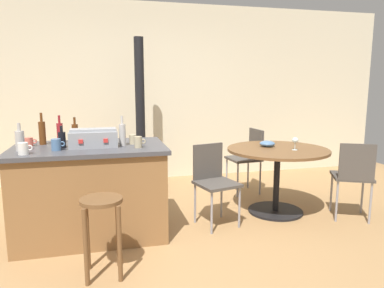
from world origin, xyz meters
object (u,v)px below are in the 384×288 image
(bottle_4, at_px, (75,132))
(cup_3, at_px, (138,142))
(cup_2, at_px, (133,139))
(bottle_3, at_px, (62,139))
(wood_stove, at_px, (141,154))
(folding_chair_far, at_px, (214,178))
(bottle_0, at_px, (60,133))
(bottle_2, at_px, (20,140))
(bottle_5, at_px, (122,134))
(wooden_stool, at_px, (102,220))
(dining_table, at_px, (277,163))
(cup_0, at_px, (29,142))
(kitchen_island, at_px, (92,191))
(toolbox, at_px, (94,138))
(cup_4, at_px, (23,149))
(cup_1, at_px, (56,145))
(bottle_1, at_px, (42,132))
(folding_chair_left, at_px, (353,174))
(wine_glass, at_px, (295,141))
(folding_chair_near, at_px, (248,155))
(serving_bowl, at_px, (267,144))

(bottle_4, xyz_separation_m, cup_3, (0.60, -0.49, -0.05))
(cup_2, bearing_deg, cup_3, -81.70)
(bottle_3, bearing_deg, wood_stove, 59.48)
(folding_chair_far, xyz_separation_m, bottle_0, (-1.54, 0.24, 0.51))
(bottle_2, bearing_deg, bottle_5, 4.67)
(bottle_2, relative_size, cup_2, 2.37)
(wooden_stool, relative_size, folding_chair_far, 0.74)
(dining_table, distance_m, cup_0, 2.65)
(kitchen_island, distance_m, folding_chair_far, 1.26)
(toolbox, relative_size, bottle_5, 1.52)
(cup_2, xyz_separation_m, cup_3, (0.03, -0.22, 0.01))
(bottle_4, height_order, cup_4, bottle_4)
(wood_stove, height_order, cup_1, wood_stove)
(folding_chair_far, distance_m, bottle_3, 1.57)
(toolbox, xyz_separation_m, cup_0, (-0.60, 0.18, -0.04))
(cup_1, bearing_deg, bottle_5, 11.14)
(wood_stove, bearing_deg, kitchen_island, -113.68)
(bottle_1, xyz_separation_m, cup_1, (0.17, -0.37, -0.07))
(bottle_2, bearing_deg, folding_chair_left, -2.60)
(toolbox, height_order, wine_glass, toolbox)
(folding_chair_left, bearing_deg, cup_3, 178.23)
(bottle_4, bearing_deg, wine_glass, -6.68)
(cup_0, relative_size, wine_glass, 0.79)
(bottle_1, height_order, cup_2, bottle_1)
(bottle_1, bearing_deg, cup_2, -12.30)
(folding_chair_far, xyz_separation_m, wood_stove, (-0.62, 1.46, 0.01))
(wooden_stool, distance_m, bottle_4, 1.26)
(folding_chair_near, height_order, cup_4, cup_4)
(folding_chair_left, xyz_separation_m, cup_0, (-3.33, 0.40, 0.42))
(cup_3, distance_m, serving_bowl, 1.64)
(bottle_3, bearing_deg, cup_4, -136.86)
(toolbox, bearing_deg, cup_4, -156.68)
(folding_chair_far, bearing_deg, wood_stove, 112.84)
(folding_chair_left, height_order, cup_0, cup_0)
(folding_chair_left, bearing_deg, folding_chair_near, 119.98)
(dining_table, distance_m, bottle_0, 2.40)
(wooden_stool, height_order, folding_chair_left, folding_chair_left)
(bottle_3, height_order, bottle_5, bottle_5)
(dining_table, xyz_separation_m, folding_chair_far, (-0.81, -0.14, -0.08))
(bottle_0, relative_size, cup_1, 2.36)
(bottle_2, xyz_separation_m, cup_2, (1.01, 0.14, -0.05))
(kitchen_island, height_order, wooden_stool, kitchen_island)
(kitchen_island, distance_m, bottle_3, 0.58)
(toolbox, xyz_separation_m, bottle_1, (-0.49, 0.26, 0.04))
(bottle_1, height_order, cup_3, bottle_1)
(wine_glass, bearing_deg, bottle_3, -178.90)
(folding_chair_far, distance_m, toolbox, 1.31)
(serving_bowl, bearing_deg, cup_2, -170.31)
(wooden_stool, xyz_separation_m, serving_bowl, (1.91, 1.11, 0.34))
(folding_chair_far, height_order, bottle_1, bottle_1)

